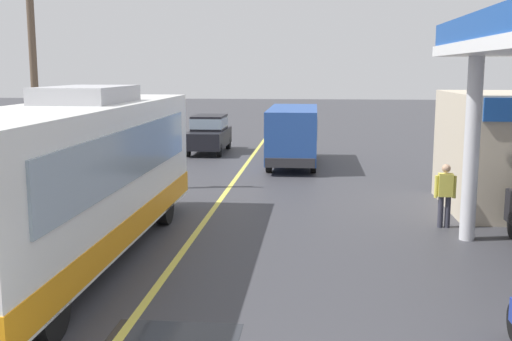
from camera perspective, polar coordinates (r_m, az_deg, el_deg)
ground at (r=25.40m, az=-1.23°, el=0.13°), size 120.00×120.00×0.00m
lane_divider_stripe at (r=20.52m, az=-2.85°, el=-2.08°), size 0.16×50.00×0.01m
coach_bus_main at (r=13.55m, az=-16.43°, el=-1.00°), size 2.60×11.04×3.69m
minibus_opposing_lane at (r=26.37m, az=3.44°, el=3.68°), size 2.04×6.13×2.44m
pedestrian_near_pump at (r=16.65m, az=17.03°, el=-1.91°), size 0.55×0.22×1.66m
car_trailing_behind_bus at (r=30.50m, az=-4.35°, el=3.57°), size 1.70×4.20×1.82m
utility_pole_roadside at (r=21.66m, az=-19.89°, el=10.34°), size 1.80×0.24×8.92m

